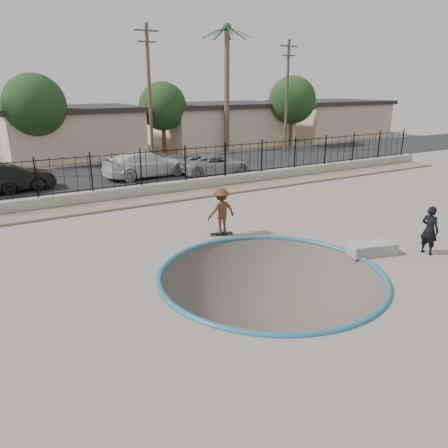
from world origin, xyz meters
name	(u,v)px	position (x,y,z in m)	size (l,w,h in m)	color
ground	(133,209)	(0.00, 12.00, -1.10)	(120.00, 120.00, 2.20)	slate
bowl_pit	(271,275)	(0.00, -1.00, 0.00)	(6.84, 6.84, 1.80)	#4B423A
coping_ring	(271,275)	(0.00, -1.00, 0.00)	(7.04, 7.04, 0.20)	#25637A
rock_strip	(150,200)	(0.00, 9.20, 0.06)	(42.00, 1.60, 0.11)	#8B7C5B
retaining_wall	(142,191)	(0.00, 10.30, 0.30)	(42.00, 0.45, 0.60)	gray
fence	(141,168)	(0.00, 10.30, 1.50)	(40.00, 0.04, 1.80)	black
street	(106,175)	(0.00, 17.00, 0.02)	(90.00, 8.00, 0.04)	black
house_center	(71,131)	(0.00, 26.50, 1.97)	(10.60, 8.60, 3.90)	#C4AC8C
house_east	(221,123)	(14.00, 26.50, 1.97)	(12.60, 8.60, 3.90)	#C4AC8C
house_east_far	(329,118)	(28.00, 26.50, 1.97)	(11.60, 8.60, 3.90)	#C4AC8C
palm_right	(227,62)	(12.00, 22.00, 7.33)	(2.30, 2.30, 10.30)	brown
utility_pole_mid	(150,94)	(4.00, 19.00, 4.96)	(1.70, 0.24, 9.50)	#473323
utility_pole_right	(287,95)	(16.00, 19.00, 4.70)	(1.70, 0.24, 9.00)	#473323
street_tree_left	(35,105)	(-3.00, 23.00, 4.19)	(4.32, 4.32, 6.36)	#473323
street_tree_mid	(163,106)	(7.00, 24.00, 3.84)	(3.96, 3.96, 5.83)	#473323
street_tree_right	(292,100)	(19.00, 22.00, 4.19)	(4.32, 4.32, 6.36)	#473323
skater	(221,213)	(0.54, 3.00, 0.89)	(1.15, 0.66, 1.77)	brown
skateboard	(221,233)	(0.54, 3.00, 0.06)	(0.91, 0.47, 0.08)	black
videographer	(430,230)	(5.73, -2.23, 0.85)	(0.62, 0.40, 1.69)	black
concrete_ledge	(372,249)	(4.00, -1.34, 0.20)	(1.60, 0.70, 0.40)	gray
car_b	(8,178)	(-5.84, 14.84, 0.79)	(1.60, 4.59, 1.51)	black
car_c	(146,164)	(2.00, 15.00, 0.82)	(2.20, 5.41, 1.57)	silver
car_d	(216,164)	(6.13, 13.40, 0.69)	(2.18, 4.74, 1.32)	#97999F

